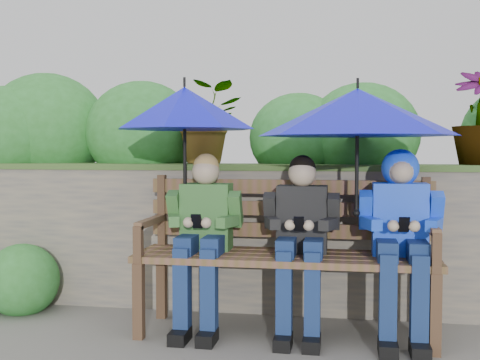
% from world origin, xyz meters
% --- Properties ---
extents(ground, '(60.00, 60.00, 0.00)m').
position_xyz_m(ground, '(0.00, 0.00, 0.00)').
color(ground, '#606058').
rests_on(ground, ground).
extents(garden_backdrop, '(8.00, 2.86, 1.84)m').
position_xyz_m(garden_backdrop, '(-0.09, 1.57, 0.66)').
color(garden_backdrop, '#605B56').
rests_on(garden_backdrop, ground).
extents(park_bench, '(1.83, 0.54, 0.96)m').
position_xyz_m(park_bench, '(0.27, 0.21, 0.55)').
color(park_bench, '#4A3322').
rests_on(park_bench, ground).
extents(boy_left, '(0.47, 0.54, 1.11)m').
position_xyz_m(boy_left, '(-0.24, 0.13, 0.63)').
color(boy_left, '#38682D').
rests_on(boy_left, ground).
extents(boy_middle, '(0.46, 0.53, 1.10)m').
position_xyz_m(boy_middle, '(0.37, 0.13, 0.63)').
color(boy_middle, black).
rests_on(boy_middle, ground).
extents(boy_right, '(0.48, 0.59, 1.14)m').
position_xyz_m(boy_right, '(0.96, 0.14, 0.69)').
color(boy_right, blue).
rests_on(boy_right, ground).
extents(umbrella_left, '(0.88, 0.88, 0.87)m').
position_xyz_m(umbrella_left, '(-0.37, 0.17, 1.39)').
color(umbrella_left, '#090DD1').
rests_on(umbrella_left, ground).
extents(umbrella_right, '(1.18, 1.18, 0.82)m').
position_xyz_m(umbrella_right, '(0.70, 0.13, 1.35)').
color(umbrella_right, '#090DD1').
rests_on(umbrella_right, ground).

